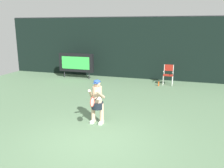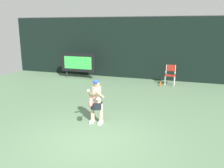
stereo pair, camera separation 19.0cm
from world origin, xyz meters
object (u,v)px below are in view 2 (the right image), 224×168
object	(u,v)px
water_bottle	(160,84)
tennis_player	(96,100)
tennis_racket	(91,102)
umpire_chair	(170,74)
scoreboard	(78,63)

from	to	relation	value
water_bottle	tennis_player	size ratio (longest dim) A/B	0.18
tennis_player	tennis_racket	world-z (taller)	tennis_player
umpire_chair	tennis_racket	world-z (taller)	tennis_racket
umpire_chair	tennis_racket	xyz separation A→B (m)	(-1.65, -6.77, 0.33)
umpire_chair	tennis_racket	bearing A→B (deg)	-103.74
water_bottle	tennis_player	world-z (taller)	tennis_player
tennis_racket	water_bottle	bearing A→B (deg)	61.77
tennis_player	tennis_racket	bearing A→B (deg)	-80.65
water_bottle	umpire_chair	bearing A→B (deg)	46.21
water_bottle	tennis_racket	distance (m)	6.48
water_bottle	tennis_racket	bearing A→B (deg)	-100.88
water_bottle	tennis_player	xyz separation A→B (m)	(-1.32, -5.65, 0.67)
umpire_chair	water_bottle	distance (m)	0.81
scoreboard	water_bottle	distance (m)	5.12
umpire_chair	water_bottle	world-z (taller)	umpire_chair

